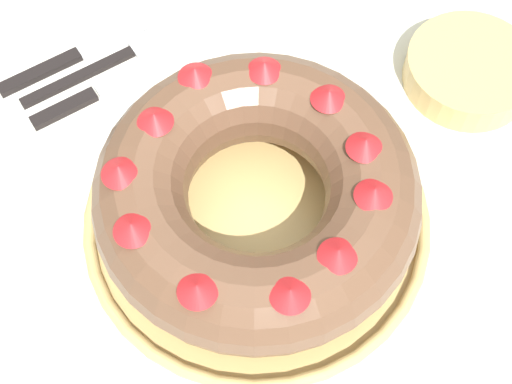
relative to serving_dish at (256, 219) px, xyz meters
name	(u,v)px	position (x,y,z in m)	size (l,w,h in m)	color
dining_table	(246,262)	(0.00, -0.01, -0.09)	(1.57, 1.22, 0.77)	silver
serving_dish	(256,219)	(0.00, 0.00, 0.00)	(0.34, 0.34, 0.03)	tan
bundt_cake	(256,192)	(0.00, 0.00, 0.06)	(0.30, 0.30, 0.10)	brown
fork	(112,61)	(-0.26, -0.03, -0.01)	(0.02, 0.19, 0.01)	black
serving_knife	(76,55)	(-0.29, -0.06, -0.01)	(0.02, 0.22, 0.01)	black
cake_knife	(93,95)	(-0.23, -0.07, -0.01)	(0.02, 0.17, 0.01)	black
side_bowl	(469,70)	(-0.02, 0.29, 0.00)	(0.14, 0.14, 0.04)	tan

